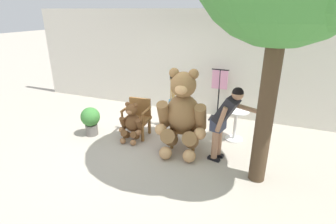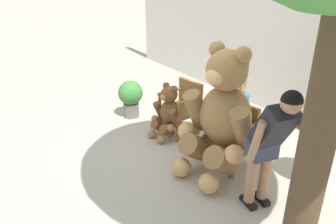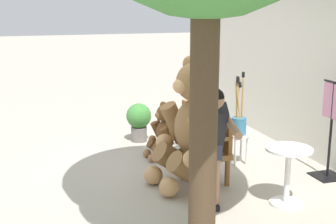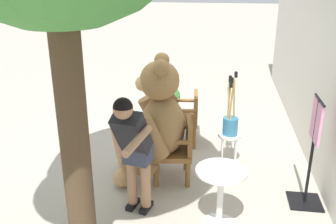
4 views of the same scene
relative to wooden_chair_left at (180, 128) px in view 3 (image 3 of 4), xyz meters
The scene contains 12 objects.
ground_plane 0.86m from the wooden_chair_left, 35.42° to the right, with size 60.00×60.00×0.00m, color #B2A899.
back_wall 2.27m from the wooden_chair_left, 73.46° to the left, with size 10.00×0.16×2.80m, color silver.
wooden_chair_left is the anchor object (origin of this frame).
wooden_chair_right 1.16m from the wooden_chair_left, ahead, with size 0.63×0.60×0.86m.
teddy_bear_large 1.27m from the wooden_chair_left, 12.97° to the right, with size 1.05×1.04×1.72m.
teddy_bear_small 0.29m from the wooden_chair_left, 88.29° to the right, with size 0.54×0.52×0.89m.
person_visitor 2.14m from the wooden_chair_left, 10.44° to the right, with size 0.85×0.48×1.52m.
white_stool 0.94m from the wooden_chair_left, 49.98° to the left, with size 0.34×0.34×0.46m.
brush_bucket 0.96m from the wooden_chair_left, 49.87° to the left, with size 0.22×0.22×0.95m.
round_side_table 2.23m from the wooden_chair_left, 15.83° to the left, with size 0.56×0.56×0.72m.
potted_plant 1.09m from the wooden_chair_left, 157.19° to the right, with size 0.44×0.44×0.68m.
clothing_display_stand 2.27m from the wooden_chair_left, 47.48° to the left, with size 0.44×0.40×1.36m.
Camera 3 is at (6.14, -1.99, 2.40)m, focal length 50.00 mm.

